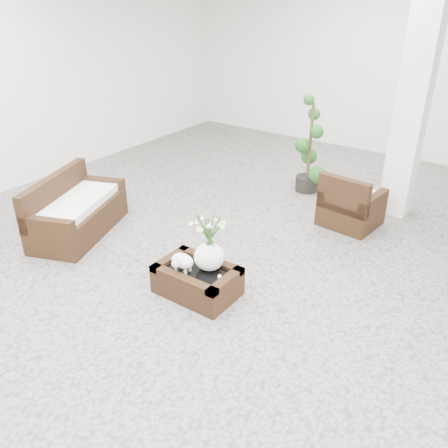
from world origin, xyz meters
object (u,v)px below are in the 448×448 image
Objects in this scene: armchair at (352,199)px; coffee_table at (197,281)px; topiary at (310,145)px; loveseat at (77,206)px.

coffee_table is at bearing 80.49° from armchair.
armchair reaches higher than coffee_table.
coffee_table is 0.56× the size of topiary.
coffee_table is at bearing -84.19° from topiary.
armchair is (0.74, 2.68, 0.25)m from coffee_table.
loveseat is (-3.02, -2.49, 0.01)m from armchair.
coffee_table is 3.54m from topiary.
topiary is at bearing -29.56° from armchair.
coffee_table is 1.11× the size of armchair.
topiary is at bearing -51.78° from loveseat.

